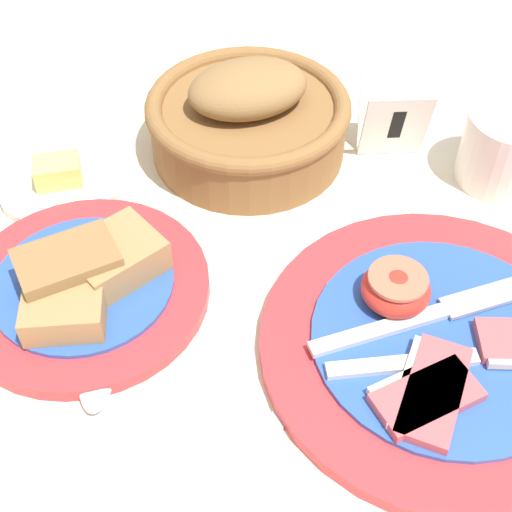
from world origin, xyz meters
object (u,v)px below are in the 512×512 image
object	(u,v)px
breakfast_plate	(440,343)
bread_basket	(248,119)
sugar_cup	(509,146)
number_card	(393,119)
teaspoon_near_cup	(94,405)
butter_dish	(61,182)
bread_plate	(85,283)

from	to	relation	value
breakfast_plate	bread_basket	bearing A→B (deg)	120.09
sugar_cup	number_card	xyz separation A→B (m)	(-0.10, 0.04, 0.00)
bread_basket	number_card	bearing A→B (deg)	-1.25
bread_basket	breakfast_plate	bearing A→B (deg)	-59.91
breakfast_plate	teaspoon_near_cup	bearing A→B (deg)	-169.83
bread_basket	teaspoon_near_cup	xyz separation A→B (m)	(-0.11, -0.28, -0.03)
sugar_cup	butter_dish	xyz separation A→B (m)	(-0.40, -0.01, -0.03)
bread_plate	number_card	world-z (taller)	number_card
bread_plate	teaspoon_near_cup	bearing A→B (deg)	-79.27
breakfast_plate	sugar_cup	size ratio (longest dim) A/B	3.25
breakfast_plate	bread_plate	size ratio (longest dim) A/B	1.37
butter_dish	bread_plate	bearing A→B (deg)	-72.04
teaspoon_near_cup	bread_basket	bearing A→B (deg)	-25.23
bread_plate	butter_dish	distance (m)	0.13
sugar_cup	number_card	bearing A→B (deg)	157.57
bread_plate	teaspoon_near_cup	distance (m)	0.10
bread_basket	sugar_cup	bearing A→B (deg)	-10.53
breakfast_plate	butter_dish	world-z (taller)	breakfast_plate
breakfast_plate	bread_basket	xyz separation A→B (m)	(-0.14, 0.23, 0.03)
breakfast_plate	number_card	xyz separation A→B (m)	(-0.00, 0.23, 0.03)
sugar_cup	teaspoon_near_cup	size ratio (longest dim) A/B	0.42
sugar_cup	teaspoon_near_cup	world-z (taller)	sugar_cup
sugar_cup	bread_plate	bearing A→B (deg)	-159.30
bread_plate	bread_basket	world-z (taller)	bread_basket
teaspoon_near_cup	number_card	bearing A→B (deg)	-45.17
bread_plate	teaspoon_near_cup	xyz separation A→B (m)	(0.02, -0.10, -0.01)
butter_dish	number_card	bearing A→B (deg)	9.07
bread_plate	sugar_cup	bearing A→B (deg)	20.70
bread_basket	butter_dish	size ratio (longest dim) A/B	1.70
bread_plate	sugar_cup	size ratio (longest dim) A/B	2.37
breakfast_plate	butter_dish	distance (m)	0.36
breakfast_plate	bread_basket	world-z (taller)	bread_basket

